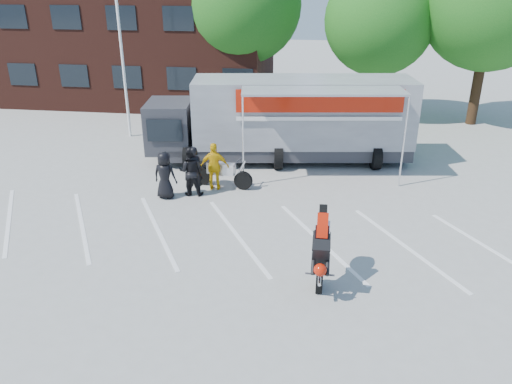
% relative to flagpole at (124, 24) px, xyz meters
% --- Properties ---
extents(ground, '(100.00, 100.00, 0.00)m').
position_rel_flagpole_xyz_m(ground, '(6.24, -10.00, -5.05)').
color(ground, '#A0A09B').
rests_on(ground, ground).
extents(parking_bay_lines, '(18.09, 13.33, 0.01)m').
position_rel_flagpole_xyz_m(parking_bay_lines, '(6.24, -9.00, -5.05)').
color(parking_bay_lines, white).
rests_on(parking_bay_lines, ground).
extents(office_building, '(18.00, 8.00, 7.00)m').
position_rel_flagpole_xyz_m(office_building, '(-3.76, 8.00, -1.55)').
color(office_building, '#431D15').
rests_on(office_building, ground).
extents(flagpole, '(1.61, 0.12, 8.00)m').
position_rel_flagpole_xyz_m(flagpole, '(0.00, 0.00, 0.00)').
color(flagpole, white).
rests_on(flagpole, ground).
extents(tree_left, '(6.12, 6.12, 8.64)m').
position_rel_flagpole_xyz_m(tree_left, '(4.24, 6.00, 0.51)').
color(tree_left, '#382314').
rests_on(tree_left, ground).
extents(tree_mid, '(5.44, 5.44, 7.68)m').
position_rel_flagpole_xyz_m(tree_mid, '(11.24, 5.00, -0.11)').
color(tree_mid, '#382314').
rests_on(tree_mid, ground).
extents(tree_right, '(6.46, 6.46, 9.12)m').
position_rel_flagpole_xyz_m(tree_right, '(16.24, 4.50, 0.82)').
color(tree_right, '#382314').
rests_on(tree_right, ground).
extents(transporter_truck, '(11.05, 6.44, 3.33)m').
position_rel_flagpole_xyz_m(transporter_truck, '(7.43, -2.31, -5.05)').
color(transporter_truck, '#999BA1').
rests_on(transporter_truck, ground).
extents(parked_motorcycle, '(2.33, 1.10, 1.17)m').
position_rel_flagpole_xyz_m(parked_motorcycle, '(5.32, -5.46, -5.05)').
color(parked_motorcycle, silver).
rests_on(parked_motorcycle, ground).
extents(stunt_bike_rider, '(0.86, 1.82, 2.14)m').
position_rel_flagpole_xyz_m(stunt_bike_rider, '(8.88, -10.78, -5.05)').
color(stunt_bike_rider, black).
rests_on(stunt_bike_rider, ground).
extents(spectator_leather_a, '(0.85, 0.61, 1.63)m').
position_rel_flagpole_xyz_m(spectator_leather_a, '(3.59, -6.66, -4.24)').
color(spectator_leather_a, black).
rests_on(spectator_leather_a, ground).
extents(spectator_leather_b, '(0.75, 0.63, 1.74)m').
position_rel_flagpole_xyz_m(spectator_leather_b, '(4.47, -6.26, -4.18)').
color(spectator_leather_b, black).
rests_on(spectator_leather_b, ground).
extents(spectator_leather_c, '(0.90, 0.73, 1.74)m').
position_rel_flagpole_xyz_m(spectator_leather_c, '(4.37, -6.28, -4.19)').
color(spectator_leather_c, black).
rests_on(spectator_leather_c, ground).
extents(spectator_hivis, '(1.03, 0.52, 1.70)m').
position_rel_flagpole_xyz_m(spectator_hivis, '(5.09, -5.71, -4.20)').
color(spectator_hivis, '#EEB60C').
rests_on(spectator_hivis, ground).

